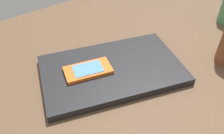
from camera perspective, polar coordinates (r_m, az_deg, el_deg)
desk_surface at (r=66.55cm, az=-2.00°, el=0.44°), size 120.00×80.00×3.00cm
laptop_closed at (r=61.24cm, az=0.00°, el=-0.71°), size 40.94×31.86×2.00cm
cell_phone_on_laptop at (r=59.25cm, az=-5.89°, el=-0.74°), size 12.96×9.08×1.06cm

